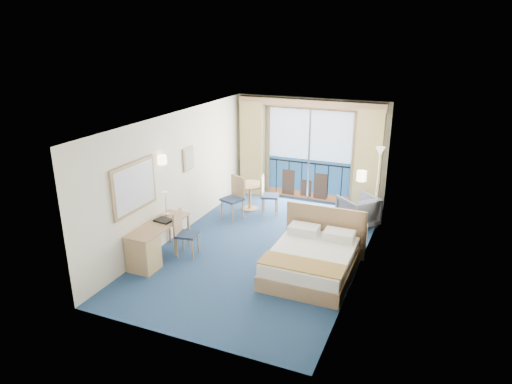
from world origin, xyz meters
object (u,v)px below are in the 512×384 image
(floor_lamp, at_px, (379,165))
(nightstand, at_px, (356,237))
(round_table, at_px, (250,190))
(desk, at_px, (147,248))
(table_chair_b, at_px, (235,195))
(desk_chair, at_px, (183,231))
(table_chair_a, at_px, (267,193))
(armchair, at_px, (358,211))
(bed, at_px, (312,260))

(floor_lamp, bearing_deg, nightstand, -92.81)
(floor_lamp, relative_size, round_table, 2.36)
(desk, height_order, table_chair_b, table_chair_b)
(desk_chair, height_order, round_table, desk_chair)
(round_table, distance_m, table_chair_a, 0.50)
(desk, relative_size, desk_chair, 1.65)
(armchair, height_order, desk_chair, desk_chair)
(bed, bearing_deg, table_chair_b, 142.57)
(nightstand, distance_m, desk, 4.23)
(desk, bearing_deg, nightstand, 33.66)
(armchair, height_order, floor_lamp, floor_lamp)
(round_table, height_order, table_chair_b, table_chair_b)
(floor_lamp, xyz_separation_m, table_chair_b, (-3.12, -1.31, -0.75))
(table_chair_a, height_order, table_chair_b, table_chair_b)
(table_chair_a, bearing_deg, table_chair_b, 118.78)
(desk_chair, bearing_deg, nightstand, -72.22)
(bed, distance_m, round_table, 3.49)
(round_table, bearing_deg, floor_lamp, 12.36)
(bed, relative_size, armchair, 2.45)
(floor_lamp, distance_m, desk, 5.60)
(desk_chair, height_order, table_chair_a, table_chair_a)
(round_table, bearing_deg, nightstand, -21.98)
(armchair, bearing_deg, table_chair_a, -45.43)
(desk, height_order, round_table, desk)
(nightstand, relative_size, round_table, 0.67)
(desk_chair, relative_size, table_chair_a, 0.97)
(floor_lamp, height_order, table_chair_b, floor_lamp)
(bed, bearing_deg, table_chair_a, 127.41)
(bed, relative_size, floor_lamp, 1.10)
(armchair, height_order, table_chair_a, table_chair_a)
(desk_chair, distance_m, table_chair_b, 2.16)
(bed, distance_m, floor_lamp, 3.44)
(nightstand, bearing_deg, bed, -111.87)
(table_chair_a, bearing_deg, armchair, -101.21)
(bed, relative_size, desk_chair, 2.06)
(bed, xyz_separation_m, table_chair_a, (-1.88, 2.46, 0.26))
(round_table, bearing_deg, bed, -47.03)
(bed, height_order, desk, bed)
(bed, height_order, round_table, bed)
(nightstand, xyz_separation_m, round_table, (-2.92, 1.18, 0.26))
(armchair, xyz_separation_m, desk, (-3.31, -3.56, 0.04))
(desk, relative_size, round_table, 2.07)
(bed, height_order, armchair, bed)
(armchair, height_order, table_chair_b, table_chair_b)
(nightstand, bearing_deg, desk, -146.34)
(armchair, height_order, round_table, armchair)
(armchair, relative_size, desk, 0.51)
(nightstand, distance_m, desk_chair, 3.55)
(bed, xyz_separation_m, desk_chair, (-2.60, -0.26, 0.24))
(bed, bearing_deg, desk, -161.86)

